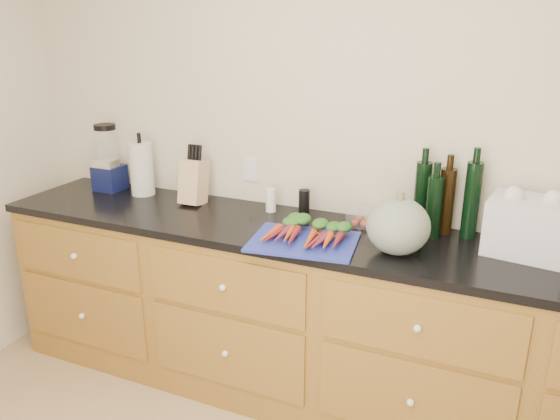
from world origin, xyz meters
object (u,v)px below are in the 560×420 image
at_px(squash, 398,226).
at_px(blender_appliance, 108,161).
at_px(cutting_board, 304,242).
at_px(carrots, 307,233).
at_px(paper_towel, 142,169).
at_px(knife_block, 194,182).
at_px(tomato_box, 366,218).

relative_size(squash, blender_appliance, 0.70).
bearing_deg(cutting_board, carrots, 90.00).
height_order(squash, paper_towel, paper_towel).
bearing_deg(blender_appliance, knife_block, -1.70).
xyz_separation_m(carrots, paper_towel, (-1.13, 0.28, 0.12)).
distance_m(squash, tomato_box, 0.35).
bearing_deg(knife_block, cutting_board, -21.37).
relative_size(cutting_board, carrots, 1.25).
distance_m(cutting_board, carrots, 0.05).
relative_size(knife_block, tomato_box, 1.44).
xyz_separation_m(carrots, squash, (0.41, 0.02, 0.09)).
relative_size(cutting_board, squash, 1.73).
distance_m(squash, paper_towel, 1.56).
bearing_deg(squash, carrots, -177.71).
relative_size(carrots, squash, 1.38).
bearing_deg(cutting_board, squash, 8.21).
xyz_separation_m(cutting_board, squash, (0.41, 0.06, 0.12)).
distance_m(paper_towel, knife_block, 0.36).
height_order(cutting_board, knife_block, knife_block).
distance_m(blender_appliance, knife_block, 0.60).
height_order(paper_towel, knife_block, paper_towel).
bearing_deg(squash, knife_block, 168.44).
height_order(squash, knife_block, squash).
bearing_deg(blender_appliance, paper_towel, 0.50).
height_order(knife_block, tomato_box, knife_block).
bearing_deg(cutting_board, blender_appliance, 166.92).
bearing_deg(tomato_box, carrots, -124.85).
bearing_deg(tomato_box, knife_block, -178.22).
distance_m(carrots, squash, 0.42).
relative_size(carrots, tomato_box, 2.26).
distance_m(cutting_board, paper_towel, 1.18).
height_order(blender_appliance, paper_towel, blender_appliance).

